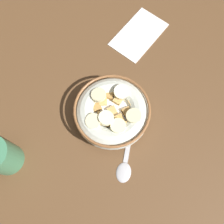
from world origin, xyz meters
TOP-DOWN VIEW (x-y plane):
  - ground_plane at (0.00, 0.00)cm, footprint 95.74×95.74cm
  - cereal_bowl at (0.02, 0.01)cm, footprint 16.72×16.72cm
  - spoon at (5.07, 9.97)cm, footprint 13.30×10.84cm
  - folded_napkin at (-20.06, -12.01)cm, footprint 16.20×11.36cm

SIDE VIEW (x-z plane):
  - ground_plane at x=0.00cm, z-range -2.00..0.00cm
  - folded_napkin at x=-20.06cm, z-range 0.00..0.30cm
  - spoon at x=5.07cm, z-range -0.06..0.74cm
  - cereal_bowl at x=0.02cm, z-range -0.16..5.60cm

